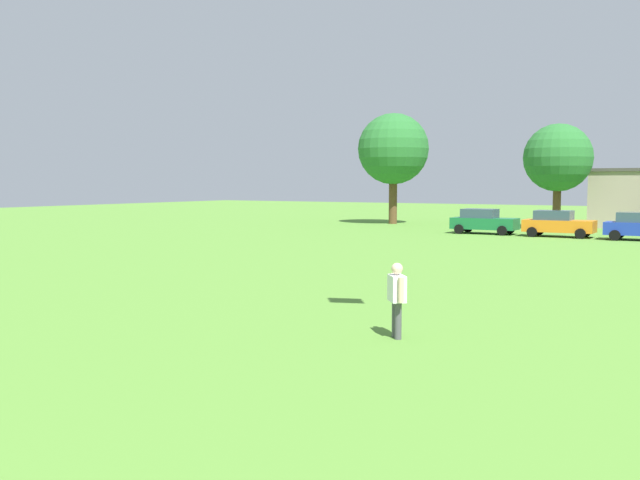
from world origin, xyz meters
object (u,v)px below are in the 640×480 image
adult_bystander (397,294)px  tree_left (558,158)px  parked_car_green_0 (483,221)px  parked_car_orange_1 (558,223)px  tree_far_left (393,149)px

adult_bystander → tree_left: tree_left is taller
adult_bystander → parked_car_green_0: bearing=155.4°
parked_car_orange_1 → tree_left: tree_left is taller
tree_left → tree_far_left: bearing=179.4°
parked_car_green_0 → parked_car_orange_1: (4.91, -0.25, 0.00)m
adult_bystander → parked_car_green_0: size_ratio=0.39×
adult_bystander → tree_left: (-5.03, 39.46, 4.26)m
tree_far_left → parked_car_green_0: bearing=-36.5°
parked_car_orange_1 → tree_far_left: tree_far_left is taller
parked_car_orange_1 → parked_car_green_0: bearing=177.1°
parked_car_green_0 → parked_car_orange_1: same height
adult_bystander → parked_car_orange_1: parked_car_orange_1 is taller
tree_left → parked_car_green_0: bearing=-113.4°
adult_bystander → parked_car_orange_1: 32.00m
tree_far_left → tree_left: tree_far_left is taller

